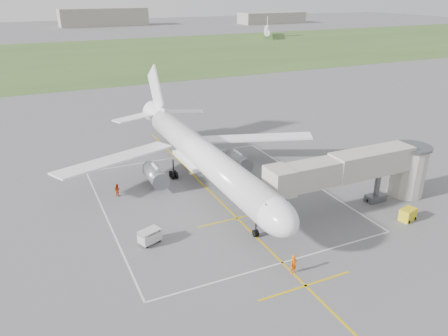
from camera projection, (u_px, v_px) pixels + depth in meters
name	position (u px, v px, depth m)	size (l,w,h in m)	color
ground	(205.00, 186.00, 60.06)	(700.00, 700.00, 0.00)	#5B5B5D
grass_strip	(75.00, 58.00, 168.82)	(700.00, 120.00, 0.02)	#395826
apron_markings	(222.00, 203.00, 55.19)	(28.20, 60.00, 0.01)	gold
airliner	(202.00, 154.00, 59.00)	(38.93, 46.75, 13.52)	white
jet_bridge	(366.00, 170.00, 53.10)	(23.40, 5.00, 7.20)	#B0AC9F
gpu_unit	(408.00, 214.00, 51.04)	(2.19, 1.76, 1.46)	gold
baggage_cart	(150.00, 237.00, 46.32)	(2.63, 2.11, 1.59)	silver
ramp_worker_nose	(294.00, 264.00, 41.41)	(0.71, 0.47, 1.96)	#FE5F08
ramp_worker_wing	(117.00, 190.00, 56.99)	(0.81, 0.63, 1.66)	red
distant_hangars	(17.00, 22.00, 273.62)	(345.00, 49.00, 12.00)	gray
distant_aircraft	(115.00, 38.00, 203.01)	(191.09, 35.34, 8.85)	white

